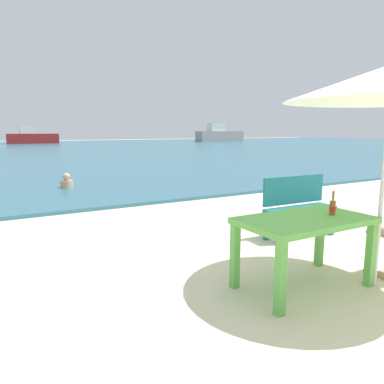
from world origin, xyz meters
The scene contains 8 objects.
ground_plane centered at (0.00, 0.00, 0.00)m, with size 120.00×120.00×0.00m, color beige.
sea_water centered at (0.00, 30.00, 0.04)m, with size 120.00×50.00×0.08m, color #2D6075.
picnic_table_green centered at (-0.44, 0.23, 0.65)m, with size 1.40×0.80×0.76m.
beer_bottle_amber centered at (-0.11, 0.17, 0.85)m, with size 0.07×0.07×0.26m.
bench_teal_center centered at (0.89, 1.63, 0.54)m, with size 1.21×0.40×0.95m.
swimmer_person centered at (-1.37, 8.02, 0.24)m, with size 0.34×0.34×0.41m.
boat_fishing_trawler centered at (25.44, 40.39, 0.98)m, with size 6.88×1.88×2.50m.
boat_sailboat centered at (1.76, 44.49, 0.81)m, with size 5.62×1.53×2.04m.
Camera 1 is at (-3.29, -2.39, 1.66)m, focal length 34.04 mm.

